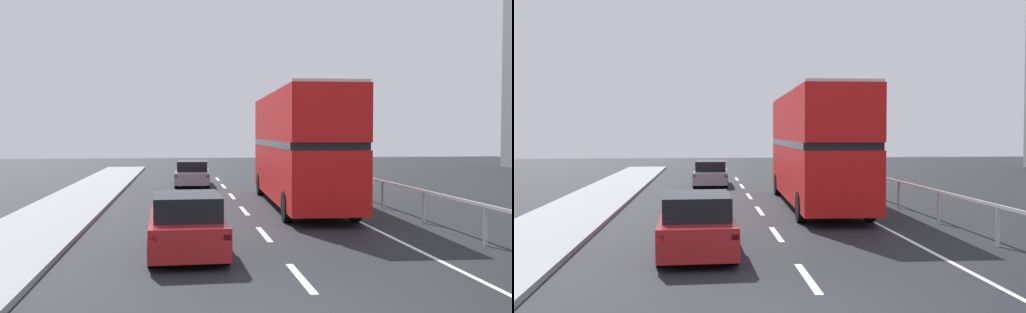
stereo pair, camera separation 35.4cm
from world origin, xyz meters
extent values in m
cube|color=silver|center=(0.00, 2.52, 0.00)|extent=(0.16, 2.47, 0.01)
cube|color=silver|center=(0.00, 7.62, 0.00)|extent=(0.16, 2.47, 0.01)
cube|color=silver|center=(0.00, 12.71, 0.00)|extent=(0.16, 2.47, 0.01)
cube|color=silver|center=(0.00, 17.81, 0.00)|extent=(0.16, 2.47, 0.01)
cube|color=silver|center=(0.00, 22.90, 0.00)|extent=(0.16, 2.47, 0.01)
cube|color=silver|center=(0.00, 28.00, 0.00)|extent=(0.16, 2.47, 0.01)
cube|color=silver|center=(3.41, 9.00, 0.00)|extent=(0.12, 46.00, 0.01)
cube|color=#B1B3BA|center=(5.32, 9.00, 1.02)|extent=(0.08, 42.00, 0.08)
cylinder|color=#B1B3BA|center=(5.32, 5.18, 0.51)|extent=(0.10, 0.10, 1.02)
cylinder|color=#B1B3BA|center=(5.32, 9.00, 0.51)|extent=(0.10, 0.10, 1.02)
cylinder|color=#B1B3BA|center=(5.32, 12.82, 0.51)|extent=(0.10, 0.10, 1.02)
cylinder|color=#B1B3BA|center=(5.32, 16.64, 0.51)|extent=(0.10, 0.10, 1.02)
cylinder|color=#B1B3BA|center=(5.32, 20.45, 0.51)|extent=(0.10, 0.10, 1.02)
cylinder|color=#B1B3BA|center=(5.32, 24.27, 0.51)|extent=(0.10, 0.10, 1.02)
cylinder|color=#B1B3BA|center=(5.32, 28.09, 0.51)|extent=(0.10, 0.10, 1.02)
cube|color=red|center=(2.31, 13.81, 1.35)|extent=(2.83, 11.51, 1.99)
cube|color=black|center=(2.31, 13.81, 2.46)|extent=(2.83, 11.06, 0.24)
cube|color=red|center=(2.31, 13.81, 3.47)|extent=(2.83, 11.51, 1.78)
cube|color=silver|center=(2.31, 13.81, 4.41)|extent=(2.77, 11.28, 0.10)
cube|color=black|center=(2.51, 19.50, 1.45)|extent=(2.18, 0.12, 1.40)
cube|color=yellow|center=(2.51, 19.50, 3.92)|extent=(1.46, 0.09, 0.28)
cylinder|color=black|center=(1.35, 18.16, 0.50)|extent=(0.31, 1.01, 1.00)
cylinder|color=black|center=(3.57, 18.08, 0.50)|extent=(0.31, 1.01, 1.00)
cylinder|color=black|center=(1.05, 9.73, 0.50)|extent=(0.31, 1.01, 1.00)
cylinder|color=black|center=(3.28, 9.65, 0.50)|extent=(0.31, 1.01, 1.00)
cube|color=maroon|center=(-2.20, 5.18, 0.54)|extent=(1.82, 4.11, 0.72)
cube|color=black|center=(-2.19, 4.98, 1.17)|extent=(1.56, 2.27, 0.54)
cube|color=red|center=(-2.91, 3.16, 0.72)|extent=(0.16, 0.06, 0.12)
cube|color=red|center=(-1.39, 3.20, 0.72)|extent=(0.16, 0.06, 0.12)
cylinder|color=black|center=(-3.01, 6.50, 0.32)|extent=(0.22, 0.64, 0.64)
cylinder|color=black|center=(-1.45, 6.54, 0.32)|extent=(0.22, 0.64, 0.64)
cylinder|color=black|center=(-2.94, 3.83, 0.32)|extent=(0.22, 0.64, 0.64)
cylinder|color=black|center=(-1.39, 3.87, 0.32)|extent=(0.22, 0.64, 0.64)
cube|color=gray|center=(-1.65, 23.54, 0.50)|extent=(1.93, 4.49, 0.64)
cube|color=black|center=(-1.66, 23.32, 1.09)|extent=(1.65, 2.49, 0.54)
cube|color=red|center=(-2.52, 21.38, 0.66)|extent=(0.16, 0.07, 0.12)
cube|color=red|center=(-0.93, 21.33, 0.66)|extent=(0.16, 0.07, 0.12)
cylinder|color=black|center=(-2.42, 25.08, 0.32)|extent=(0.22, 0.65, 0.64)
cylinder|color=black|center=(-0.79, 25.03, 0.32)|extent=(0.22, 0.65, 0.64)
cylinder|color=black|center=(-2.51, 22.05, 0.32)|extent=(0.22, 0.65, 0.64)
cylinder|color=black|center=(-0.89, 22.00, 0.32)|extent=(0.22, 0.65, 0.64)
camera|label=1|loc=(-2.37, -8.86, 2.85)|focal=41.61mm
camera|label=2|loc=(-2.02, -8.90, 2.85)|focal=41.61mm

